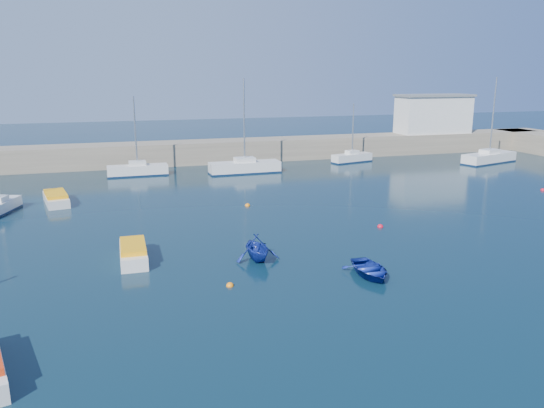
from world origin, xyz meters
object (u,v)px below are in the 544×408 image
object	(u,v)px
sailboat_6	(245,167)
dinghy_center	(370,270)
sailboat_8	(489,157)
motorboat_2	(56,198)
sailboat_7	(352,157)
sailboat_3	(1,206)
motorboat_1	(133,252)
dinghy_left	(257,247)
harbor_office	(433,115)
sailboat_5	(138,170)

from	to	relation	value
sailboat_6	dinghy_center	distance (m)	31.76
sailboat_8	dinghy_center	world-z (taller)	sailboat_8
motorboat_2	sailboat_7	bearing A→B (deg)	9.80
sailboat_3	motorboat_2	distance (m)	4.36
motorboat_1	dinghy_left	bearing A→B (deg)	-15.85
sailboat_3	motorboat_2	bearing A→B (deg)	45.60
motorboat_2	dinghy_left	size ratio (longest dim) A/B	1.69
sailboat_3	sailboat_6	xyz separation A→B (m)	(22.49, 11.27, 0.15)
harbor_office	dinghy_left	bearing A→B (deg)	-134.31
harbor_office	dinghy_left	xyz separation A→B (m)	(-35.19, -36.04, -4.33)
motorboat_1	sailboat_3	bearing A→B (deg)	124.06
sailboat_8	sailboat_6	bearing A→B (deg)	69.57
motorboat_1	motorboat_2	world-z (taller)	motorboat_1
harbor_office	motorboat_2	xyz separation A→B (m)	(-47.64, -17.71, -4.64)
sailboat_3	dinghy_center	bearing A→B (deg)	-25.69
sailboat_5	sailboat_7	world-z (taller)	sailboat_5
sailboat_5	sailboat_6	distance (m)	11.50
sailboat_8	dinghy_center	distance (m)	43.12
sailboat_3	motorboat_2	xyz separation A→B (m)	(3.86, 2.03, -0.07)
sailboat_6	motorboat_2	bearing A→B (deg)	115.21
motorboat_1	sailboat_7	bearing A→B (deg)	46.93
sailboat_8	motorboat_1	bearing A→B (deg)	101.90
sailboat_5	sailboat_8	xyz separation A→B (m)	(41.65, -3.86, 0.03)
dinghy_left	sailboat_3	bearing A→B (deg)	131.62
sailboat_6	motorboat_2	xyz separation A→B (m)	(-18.62, -9.25, -0.22)
sailboat_8	dinghy_left	world-z (taller)	sailboat_8
harbor_office	dinghy_center	bearing A→B (deg)	-126.75
sailboat_7	dinghy_left	size ratio (longest dim) A/B	2.43
sailboat_8	dinghy_left	xyz separation A→B (m)	(-36.46, -25.50, 0.11)
harbor_office	motorboat_1	size ratio (longest dim) A/B	2.36
sailboat_5	motorboat_2	xyz separation A→B (m)	(-7.26, -11.04, -0.17)
dinghy_center	sailboat_8	bearing A→B (deg)	45.58
sailboat_3	motorboat_1	distance (m)	17.09
harbor_office	sailboat_6	size ratio (longest dim) A/B	0.98
motorboat_1	motorboat_2	distance (m)	17.21
sailboat_6	dinghy_left	world-z (taller)	sailboat_6
sailboat_8	sailboat_5	bearing A→B (deg)	68.19
sailboat_5	sailboat_3	bearing A→B (deg)	138.76
harbor_office	sailboat_7	world-z (taller)	harbor_office
harbor_office	sailboat_6	distance (m)	30.55
harbor_office	dinghy_center	xyz separation A→B (m)	(-30.02, -40.21, -4.76)
sailboat_3	sailboat_8	size ratio (longest dim) A/B	0.59
motorboat_1	dinghy_center	world-z (taller)	motorboat_1
sailboat_5	motorboat_2	size ratio (longest dim) A/B	1.68
harbor_office	motorboat_1	xyz separation A→B (m)	(-42.09, -34.00, -4.61)
sailboat_7	dinghy_center	size ratio (longest dim) A/B	2.15
dinghy_center	dinghy_left	size ratio (longest dim) A/B	1.13
sailboat_3	sailboat_7	xyz separation A→B (m)	(36.91, 14.51, 0.06)
harbor_office	dinghy_left	size ratio (longest dim) A/B	3.40
dinghy_left	motorboat_1	bearing A→B (deg)	160.11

